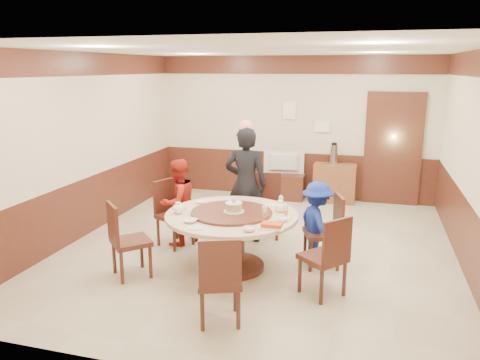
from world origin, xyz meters
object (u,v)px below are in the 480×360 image
(shrimp_platter, at_px, (272,226))
(tv_stand, at_px, (283,186))
(person_red, at_px, (178,202))
(birthday_cake, at_px, (234,207))
(banquet_table, at_px, (232,230))
(person_blue, at_px, (317,224))
(side_cabinet, at_px, (334,183))
(thermos, at_px, (334,154))
(person_standing, at_px, (246,184))
(television, at_px, (284,163))

(shrimp_platter, bearing_deg, tv_stand, 98.59)
(person_red, xyz_separation_m, birthday_cake, (1.05, -0.65, 0.20))
(banquet_table, relative_size, person_red, 1.33)
(person_blue, distance_m, side_cabinet, 3.14)
(thermos, bearing_deg, person_standing, -113.73)
(person_standing, height_order, person_blue, person_standing)
(birthday_cake, xyz_separation_m, shrimp_platter, (0.58, -0.40, -0.06))
(thermos, bearing_deg, person_red, -124.58)
(birthday_cake, bearing_deg, side_cabinet, 74.36)
(shrimp_platter, bearing_deg, side_cabinet, 83.98)
(birthday_cake, relative_size, tv_stand, 0.31)
(side_cabinet, bearing_deg, tv_stand, -178.30)
(shrimp_platter, bearing_deg, banquet_table, 146.49)
(television, bearing_deg, person_standing, 80.53)
(side_cabinet, bearing_deg, banquet_table, -106.17)
(shrimp_platter, bearing_deg, thermos, 84.53)
(tv_stand, bearing_deg, birthday_cake, -89.78)
(shrimp_platter, xyz_separation_m, thermos, (0.38, 3.95, 0.16))
(side_cabinet, height_order, thermos, thermos)
(shrimp_platter, height_order, thermos, thermos)
(banquet_table, bearing_deg, person_blue, 21.52)
(tv_stand, bearing_deg, person_red, -109.75)
(birthday_cake, relative_size, side_cabinet, 0.33)
(person_red, distance_m, television, 3.06)
(banquet_table, relative_size, side_cabinet, 2.13)
(person_blue, xyz_separation_m, thermos, (-0.06, 3.14, 0.37))
(person_blue, relative_size, thermos, 2.99)
(shrimp_platter, distance_m, television, 3.97)
(person_standing, relative_size, tv_stand, 2.05)
(person_red, relative_size, person_blue, 1.13)
(side_cabinet, bearing_deg, person_standing, -114.47)
(shrimp_platter, xyz_separation_m, side_cabinet, (0.42, 3.95, -0.40))
(person_standing, distance_m, birthday_cake, 1.09)
(person_red, height_order, person_blue, person_red)
(thermos, bearing_deg, person_blue, -88.97)
(banquet_table, distance_m, side_cabinet, 3.70)
(birthday_cake, xyz_separation_m, tv_stand, (-0.01, 3.53, -0.59))
(banquet_table, xyz_separation_m, side_cabinet, (1.03, 3.55, -0.16))
(person_standing, xyz_separation_m, side_cabinet, (1.13, 2.48, -0.50))
(person_red, xyz_separation_m, tv_stand, (1.03, 2.88, -0.39))
(shrimp_platter, bearing_deg, person_blue, 61.99)
(shrimp_platter, xyz_separation_m, television, (-0.59, 3.92, -0.05))
(person_standing, bearing_deg, television, -96.42)
(person_red, height_order, tv_stand, person_red)
(person_standing, distance_m, side_cabinet, 2.77)
(banquet_table, relative_size, television, 2.12)
(person_standing, height_order, thermos, person_standing)
(person_red, height_order, television, person_red)
(banquet_table, bearing_deg, shrimp_platter, -33.51)
(person_standing, distance_m, person_blue, 1.36)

